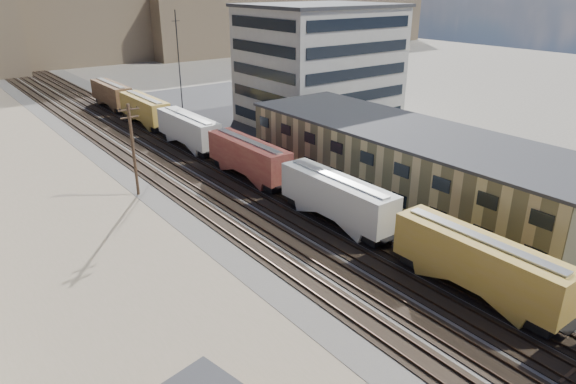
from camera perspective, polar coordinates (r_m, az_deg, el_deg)
ground at (r=35.33m, az=28.09°, el=-18.19°), size 300.00×300.00×0.00m
ballast_bed at (r=68.17m, az=-12.17°, el=3.44°), size 18.00×200.00×0.06m
dirt_yard at (r=53.88m, az=-26.83°, el=-3.72°), size 24.00×180.00×0.03m
asphalt_lot at (r=68.98m, az=10.26°, el=3.81°), size 26.00×120.00×0.04m
rail_tracks at (r=67.94m, az=-12.59°, el=3.42°), size 11.40×200.00×0.24m
freight_train at (r=53.79m, az=-0.01°, el=1.99°), size 3.00×119.74×4.46m
warehouse at (r=56.59m, az=12.98°, el=3.36°), size 12.40×40.40×7.25m
office_tower at (r=84.95m, az=3.46°, el=13.97°), size 22.60×18.60×18.45m
utility_pole_north at (r=56.48m, az=-16.83°, el=4.69°), size 2.20×0.32×10.00m
radio_mast at (r=77.31m, az=-11.92°, el=12.63°), size 1.20×0.16×18.00m
parked_car_blue at (r=81.75m, az=5.48°, el=7.45°), size 4.68×5.36×1.37m
parked_car_far at (r=84.37m, az=3.46°, el=7.97°), size 3.10×4.29×1.36m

